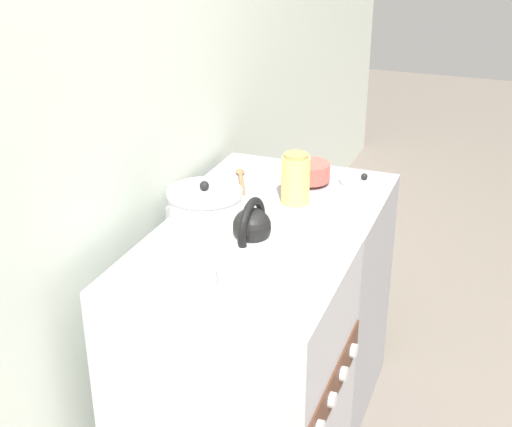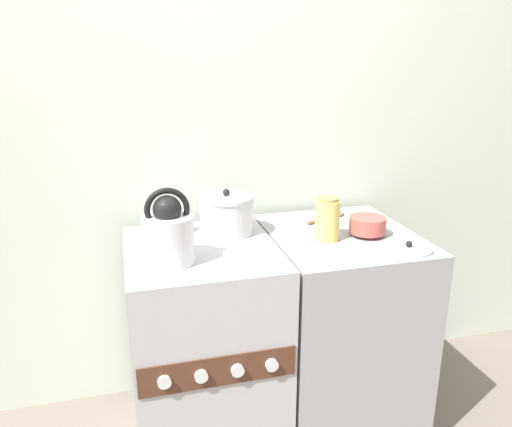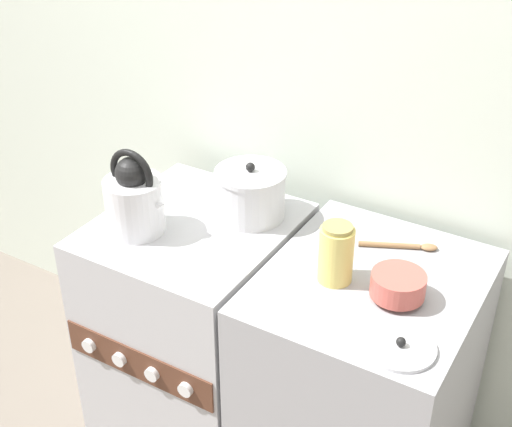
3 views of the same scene
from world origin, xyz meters
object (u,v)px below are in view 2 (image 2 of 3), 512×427
object	(u,v)px
kettle	(169,233)
enamel_bowl	(368,225)
cooking_pot	(227,214)
loose_pot_lid	(409,248)
storage_jar	(327,219)
stove	(205,348)

from	to	relation	value
kettle	enamel_bowl	xyz separation A→B (m)	(0.78, 0.09, -0.07)
cooking_pot	loose_pot_lid	bearing A→B (deg)	-28.37
storage_jar	stove	bearing A→B (deg)	177.19
cooking_pot	storage_jar	world-z (taller)	cooking_pot
kettle	loose_pot_lid	bearing A→B (deg)	-5.86
enamel_bowl	storage_jar	distance (m)	0.18
cooking_pot	kettle	bearing A→B (deg)	-135.52
cooking_pot	stove	bearing A→B (deg)	-132.77
cooking_pot	loose_pot_lid	xyz separation A→B (m)	(0.61, -0.33, -0.08)
storage_jar	loose_pot_lid	xyz separation A→B (m)	(0.25, -0.17, -0.08)
kettle	storage_jar	size ratio (longest dim) A/B	1.55
cooking_pot	storage_jar	distance (m)	0.39
storage_jar	loose_pot_lid	bearing A→B (deg)	-34.28
stove	loose_pot_lid	size ratio (longest dim) A/B	4.97
loose_pot_lid	cooking_pot	bearing A→B (deg)	151.63
cooking_pot	loose_pot_lid	distance (m)	0.70
cooking_pot	loose_pot_lid	world-z (taller)	cooking_pot
enamel_bowl	storage_jar	xyz separation A→B (m)	(-0.17, -0.01, 0.04)
stove	enamel_bowl	world-z (taller)	enamel_bowl
kettle	loose_pot_lid	xyz separation A→B (m)	(0.86, -0.09, -0.11)
kettle	enamel_bowl	distance (m)	0.79
kettle	cooking_pot	size ratio (longest dim) A/B	1.22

